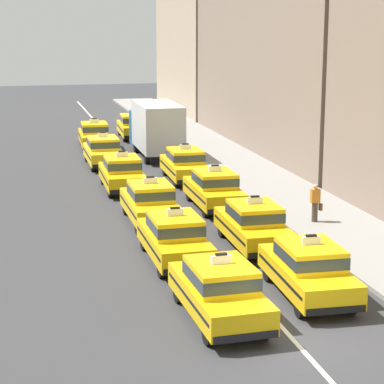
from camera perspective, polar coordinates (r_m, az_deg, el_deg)
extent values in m
plane|color=#353538|center=(20.09, 7.71, -11.05)|extent=(160.00, 160.00, 0.00)
cube|color=silver|center=(38.53, -3.13, 0.73)|extent=(0.14, 80.00, 0.01)
cube|color=gray|center=(35.31, 7.36, -0.37)|extent=(4.00, 90.00, 0.15)
cylinder|color=black|center=(22.32, -0.96, -7.54)|extent=(0.26, 0.65, 0.64)
cylinder|color=black|center=(22.71, 2.67, -7.19)|extent=(0.26, 0.65, 0.64)
cylinder|color=black|center=(19.59, 1.30, -10.55)|extent=(0.26, 0.65, 0.64)
cylinder|color=black|center=(20.03, 5.41, -10.06)|extent=(0.26, 0.65, 0.64)
cube|color=yellow|center=(21.01, 2.05, -7.86)|extent=(1.93, 4.55, 0.70)
cube|color=black|center=(20.99, 2.05, -7.73)|extent=(1.94, 4.19, 0.10)
cube|color=yellow|center=(20.65, 2.19, -6.26)|extent=(1.66, 2.14, 0.64)
cube|color=#2D3842|center=(20.65, 2.19, -6.26)|extent=(1.68, 2.16, 0.35)
cube|color=white|center=(20.51, 2.20, -5.10)|extent=(0.56, 0.14, 0.24)
cube|color=black|center=(20.46, 2.20, -4.70)|extent=(0.32, 0.12, 0.06)
cube|color=black|center=(23.09, 0.40, -6.57)|extent=(1.71, 0.19, 0.20)
cube|color=black|center=(19.17, 4.05, -10.80)|extent=(1.71, 0.19, 0.20)
cylinder|color=black|center=(27.25, -3.58, -3.75)|extent=(0.24, 0.64, 0.64)
cylinder|color=black|center=(27.54, -0.55, -3.54)|extent=(0.24, 0.64, 0.64)
cylinder|color=black|center=(24.39, -2.25, -5.75)|extent=(0.24, 0.64, 0.64)
cylinder|color=black|center=(24.71, 1.11, -5.49)|extent=(0.24, 0.64, 0.64)
cube|color=yellow|center=(25.85, -1.35, -3.84)|extent=(1.82, 4.51, 0.70)
cube|color=black|center=(25.84, -1.35, -3.73)|extent=(1.84, 4.15, 0.10)
cube|color=yellow|center=(25.53, -1.29, -2.49)|extent=(1.61, 2.11, 0.64)
cube|color=#2D3842|center=(25.53, -1.29, -2.49)|extent=(1.63, 2.13, 0.35)
cube|color=white|center=(25.41, -1.29, -1.54)|extent=(0.56, 0.12, 0.24)
cube|color=black|center=(25.38, -1.29, -1.21)|extent=(0.32, 0.11, 0.06)
cube|color=black|center=(28.00, -2.35, -3.06)|extent=(1.71, 0.15, 0.20)
cube|color=black|center=(23.88, -0.18, -5.90)|extent=(1.71, 0.15, 0.20)
cylinder|color=black|center=(32.24, -4.98, -1.14)|extent=(0.24, 0.64, 0.64)
cylinder|color=black|center=(32.49, -2.41, -0.99)|extent=(0.24, 0.64, 0.64)
cylinder|color=black|center=(29.32, -4.04, -2.55)|extent=(0.24, 0.64, 0.64)
cylinder|color=black|center=(29.60, -1.22, -2.37)|extent=(0.24, 0.64, 0.64)
cube|color=yellow|center=(30.81, -3.19, -1.10)|extent=(1.81, 4.50, 0.70)
cube|color=black|center=(30.80, -3.19, -1.01)|extent=(1.83, 4.14, 0.10)
cube|color=yellow|center=(30.52, -3.15, 0.05)|extent=(1.61, 2.10, 0.64)
cube|color=#2D3842|center=(30.52, -3.15, 0.05)|extent=(1.63, 2.12, 0.35)
cube|color=white|center=(30.42, -3.16, 0.86)|extent=(0.56, 0.12, 0.24)
cube|color=black|center=(30.39, -3.16, 1.14)|extent=(0.32, 0.11, 0.06)
cube|color=black|center=(32.99, -3.90, -0.62)|extent=(1.71, 0.14, 0.20)
cube|color=black|center=(28.78, -2.36, -2.62)|extent=(1.71, 0.14, 0.20)
cylinder|color=black|center=(38.29, -6.69, 1.07)|extent=(0.25, 0.64, 0.64)
cylinder|color=black|center=(38.47, -4.50, 1.17)|extent=(0.25, 0.64, 0.64)
cylinder|color=black|center=(35.32, -6.15, 0.08)|extent=(0.25, 0.64, 0.64)
cylinder|color=black|center=(35.51, -3.78, 0.19)|extent=(0.25, 0.64, 0.64)
cube|color=yellow|center=(36.82, -5.30, 1.18)|extent=(1.87, 4.53, 0.70)
cube|color=black|center=(36.81, -5.30, 1.26)|extent=(1.89, 4.17, 0.10)
cube|color=yellow|center=(36.54, -5.29, 2.16)|extent=(1.63, 2.13, 0.64)
cube|color=#2D3842|center=(36.54, -5.29, 2.16)|extent=(1.65, 2.15, 0.35)
cube|color=white|center=(36.46, -5.31, 2.84)|extent=(0.56, 0.13, 0.24)
cube|color=black|center=(36.44, -5.31, 3.07)|extent=(0.32, 0.12, 0.06)
cube|color=black|center=(39.02, -5.72, 1.46)|extent=(1.71, 0.17, 0.20)
cube|color=black|center=(34.73, -4.81, 0.05)|extent=(1.71, 0.17, 0.20)
cylinder|color=black|center=(44.51, -7.91, 2.69)|extent=(0.24, 0.64, 0.64)
cylinder|color=black|center=(44.68, -6.02, 2.78)|extent=(0.24, 0.64, 0.64)
cylinder|color=black|center=(41.52, -7.45, 1.97)|extent=(0.24, 0.64, 0.64)
cylinder|color=black|center=(41.70, -5.44, 2.07)|extent=(0.24, 0.64, 0.64)
cube|color=yellow|center=(43.03, -6.72, 2.85)|extent=(1.81, 4.50, 0.70)
cube|color=black|center=(43.02, -6.73, 2.91)|extent=(1.83, 4.14, 0.10)
cube|color=yellow|center=(42.78, -6.72, 3.70)|extent=(1.60, 2.10, 0.64)
cube|color=#2D3842|center=(42.78, -6.72, 3.70)|extent=(1.62, 2.12, 0.35)
cube|color=white|center=(42.71, -6.74, 4.28)|extent=(0.56, 0.12, 0.24)
cube|color=black|center=(42.69, -6.74, 4.48)|extent=(0.32, 0.11, 0.06)
cube|color=black|center=(45.24, -7.07, 3.01)|extent=(1.71, 0.14, 0.20)
cube|color=black|center=(40.92, -6.32, 1.98)|extent=(1.71, 0.14, 0.20)
cylinder|color=black|center=(50.61, -8.31, 3.90)|extent=(0.26, 0.65, 0.64)
cylinder|color=black|center=(50.71, -6.65, 3.97)|extent=(0.26, 0.65, 0.64)
cylinder|color=black|center=(47.59, -8.09, 3.34)|extent=(0.26, 0.65, 0.64)
cylinder|color=black|center=(47.70, -6.32, 3.42)|extent=(0.26, 0.65, 0.64)
cube|color=yellow|center=(49.09, -7.36, 4.07)|extent=(1.97, 4.56, 0.70)
cube|color=black|center=(49.08, -7.36, 4.13)|extent=(1.98, 4.21, 0.10)
cube|color=yellow|center=(48.84, -7.37, 4.82)|extent=(1.68, 2.16, 0.64)
cube|color=#2D3842|center=(48.84, -7.37, 4.82)|extent=(1.70, 2.18, 0.35)
cube|color=white|center=(48.78, -7.38, 5.33)|extent=(0.56, 0.14, 0.24)
cube|color=black|center=(48.77, -7.39, 5.51)|extent=(0.32, 0.12, 0.06)
cube|color=black|center=(51.31, -7.54, 4.16)|extent=(1.71, 0.20, 0.20)
cube|color=black|center=(46.95, -7.14, 3.37)|extent=(1.71, 0.20, 0.20)
cylinder|color=black|center=(24.21, 5.81, -5.95)|extent=(0.27, 0.65, 0.64)
cylinder|color=black|center=(24.66, 9.11, -5.69)|extent=(0.27, 0.65, 0.64)
cylinder|color=black|center=(21.48, 8.22, -8.51)|extent=(0.27, 0.65, 0.64)
cylinder|color=black|center=(22.00, 11.88, -8.14)|extent=(0.27, 0.65, 0.64)
cube|color=yellow|center=(22.95, 8.72, -6.18)|extent=(1.99, 4.57, 0.70)
cube|color=black|center=(22.93, 8.73, -6.07)|extent=(2.00, 4.21, 0.10)
cube|color=yellow|center=(22.61, 8.91, -4.70)|extent=(1.69, 2.17, 0.64)
cube|color=#2D3842|center=(22.61, 8.91, -4.70)|extent=(1.71, 2.19, 0.35)
cube|color=white|center=(22.48, 8.95, -3.63)|extent=(0.56, 0.14, 0.24)
cube|color=black|center=(22.44, 8.96, -3.26)|extent=(0.32, 0.12, 0.06)
cube|color=black|center=(25.00, 6.99, -5.12)|extent=(1.71, 0.21, 0.20)
cube|color=black|center=(21.10, 10.75, -8.72)|extent=(1.71, 0.21, 0.20)
cylinder|color=black|center=(28.86, 2.31, -2.78)|extent=(0.25, 0.64, 0.64)
cylinder|color=black|center=(29.27, 5.11, -2.60)|extent=(0.25, 0.64, 0.64)
cylinder|color=black|center=(26.04, 4.04, -4.55)|extent=(0.25, 0.64, 0.64)
cylinder|color=black|center=(26.49, 7.11, -4.32)|extent=(0.25, 0.64, 0.64)
cube|color=yellow|center=(27.55, 4.62, -2.82)|extent=(1.89, 4.54, 0.70)
cube|color=black|center=(27.54, 4.62, -2.72)|extent=(1.90, 4.18, 0.10)
cube|color=yellow|center=(27.24, 4.74, -1.55)|extent=(1.64, 2.13, 0.64)
cube|color=#2D3842|center=(27.24, 4.74, -1.55)|extent=(1.66, 2.15, 0.35)
cube|color=white|center=(27.13, 4.75, -0.65)|extent=(0.56, 0.13, 0.24)
cube|color=black|center=(27.10, 4.76, -0.34)|extent=(0.32, 0.12, 0.06)
cube|color=black|center=(29.66, 3.36, -2.16)|extent=(1.71, 0.17, 0.20)
cube|color=black|center=(25.61, 6.07, -4.66)|extent=(1.71, 0.17, 0.20)
cylinder|color=black|center=(34.53, -0.18, -0.14)|extent=(0.25, 0.64, 0.64)
cylinder|color=black|center=(34.89, 2.19, -0.02)|extent=(0.25, 0.64, 0.64)
cylinder|color=black|center=(31.64, 1.07, -1.36)|extent=(0.25, 0.64, 0.64)
cylinder|color=black|center=(32.03, 3.63, -1.21)|extent=(0.25, 0.64, 0.64)
cube|color=yellow|center=(33.18, 1.66, -0.07)|extent=(1.84, 4.52, 0.70)
cube|color=black|center=(33.17, 1.66, 0.01)|extent=(1.86, 4.16, 0.10)
cube|color=yellow|center=(32.89, 1.73, 1.01)|extent=(1.62, 2.12, 0.64)
cube|color=#2D3842|center=(32.89, 1.73, 1.01)|extent=(1.64, 2.14, 0.35)
cube|color=white|center=(32.81, 1.74, 1.76)|extent=(0.56, 0.13, 0.24)
cube|color=black|center=(32.78, 1.74, 2.02)|extent=(0.32, 0.11, 0.06)
cube|color=black|center=(35.32, 0.74, 0.32)|extent=(1.71, 0.16, 0.20)
cube|color=black|center=(31.17, 2.69, -1.41)|extent=(1.71, 0.16, 0.20)
cylinder|color=black|center=(40.20, -2.03, 1.71)|extent=(0.25, 0.65, 0.64)
cylinder|color=black|center=(40.49, 0.02, 1.80)|extent=(0.25, 0.65, 0.64)
cylinder|color=black|center=(37.25, -1.17, 0.82)|extent=(0.25, 0.65, 0.64)
cylinder|color=black|center=(37.57, 1.04, 0.92)|extent=(0.25, 0.65, 0.64)
cube|color=yellow|center=(38.80, -0.55, 1.84)|extent=(1.90, 4.54, 0.70)
cube|color=black|center=(38.79, -0.55, 1.91)|extent=(1.91, 4.18, 0.10)
cube|color=yellow|center=(38.53, -0.51, 2.77)|extent=(1.65, 2.13, 0.64)
cube|color=#2D3842|center=(38.53, -0.51, 2.77)|extent=(1.67, 2.15, 0.35)
cube|color=white|center=(38.46, -0.51, 3.42)|extent=(0.56, 0.13, 0.24)
cube|color=black|center=(38.43, -0.51, 3.64)|extent=(0.32, 0.12, 0.06)
cube|color=black|center=(40.97, -1.19, 2.07)|extent=(1.71, 0.18, 0.20)
cube|color=black|center=(36.73, 0.16, 0.81)|extent=(1.71, 0.18, 0.20)
cylinder|color=black|center=(47.21, -4.24, 3.36)|extent=(0.24, 0.64, 0.64)
cylinder|color=black|center=(47.54, -1.97, 3.46)|extent=(0.24, 0.64, 0.64)
cylinder|color=black|center=(43.42, -3.42, 2.54)|extent=(0.24, 0.64, 0.64)
cylinder|color=black|center=(43.78, -0.96, 2.64)|extent=(0.24, 0.64, 0.64)
cube|color=#194C8C|center=(48.16, -3.33, 4.83)|extent=(2.12, 2.21, 2.10)
cube|color=#2D3842|center=(49.16, -3.55, 5.34)|extent=(1.93, 0.07, 0.76)
cube|color=#B2B7C1|center=(44.91, -2.60, 4.96)|extent=(2.34, 5.22, 2.70)
cylinder|color=black|center=(54.48, -5.44, 4.62)|extent=(0.27, 0.65, 0.64)
cylinder|color=black|center=(54.65, -3.90, 4.67)|extent=(0.27, 0.65, 0.64)
cylinder|color=black|center=(51.47, -5.08, 4.14)|extent=(0.27, 0.65, 0.64)
cylinder|color=black|center=(51.65, -3.45, 4.20)|extent=(0.27, 0.65, 0.64)
cube|color=yellow|center=(53.01, -4.48, 4.79)|extent=(1.98, 4.57, 0.70)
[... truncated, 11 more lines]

